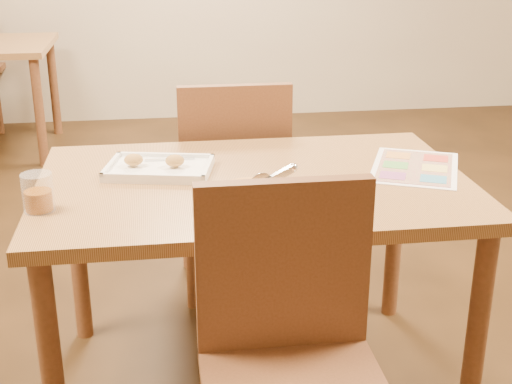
{
  "coord_description": "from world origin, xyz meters",
  "views": [
    {
      "loc": [
        -0.28,
        -2.01,
        1.45
      ],
      "look_at": [
        -0.03,
        -0.24,
        0.77
      ],
      "focal_mm": 50.0,
      "sensor_mm": 36.0,
      "label": 1
    }
  ],
  "objects": [
    {
      "name": "appetizer_tray",
      "position": [
        -0.29,
        0.1,
        0.73
      ],
      "size": [
        0.36,
        0.28,
        0.06
      ],
      "rotation": [
        0.0,
        0.0,
        -0.21
      ],
      "color": "white",
      "rests_on": "dining_table"
    },
    {
      "name": "menu",
      "position": [
        0.52,
        0.03,
        0.72
      ],
      "size": [
        0.38,
        0.44,
        0.0
      ],
      "primitive_type": "cube",
      "rotation": [
        0.0,
        0.0,
        -0.41
      ],
      "color": "white",
      "rests_on": "dining_table"
    },
    {
      "name": "chair_far",
      "position": [
        -0.0,
        0.6,
        0.57
      ],
      "size": [
        0.42,
        0.42,
        0.47
      ],
      "rotation": [
        0.0,
        0.0,
        3.14
      ],
      "color": "brown",
      "rests_on": "ground"
    },
    {
      "name": "plate",
      "position": [
        -0.03,
        -0.24,
        0.73
      ],
      "size": [
        0.37,
        0.37,
        0.02
      ],
      "primitive_type": "cylinder",
      "rotation": [
        0.0,
        0.0,
        0.17
      ],
      "color": "white",
      "rests_on": "dining_table"
    },
    {
      "name": "glass_tumbler",
      "position": [
        -0.61,
        -0.17,
        0.77
      ],
      "size": [
        0.08,
        0.08,
        0.1
      ],
      "rotation": [
        0.0,
        0.0,
        -0.06
      ],
      "color": "#804009",
      "rests_on": "dining_table"
    },
    {
      "name": "pizza",
      "position": [
        -0.03,
        -0.24,
        0.75
      ],
      "size": [
        0.26,
        0.26,
        0.04
      ],
      "rotation": [
        0.0,
        0.0,
        0.41
      ],
      "color": "#E49B4E",
      "rests_on": "plate"
    },
    {
      "name": "dining_table",
      "position": [
        0.0,
        0.0,
        0.63
      ],
      "size": [
        1.3,
        0.85,
        0.72
      ],
      "color": "#A17340",
      "rests_on": "ground"
    },
    {
      "name": "chair_near",
      "position": [
        0.0,
        -0.6,
        0.57
      ],
      "size": [
        0.42,
        0.42,
        0.47
      ],
      "color": "brown",
      "rests_on": "ground"
    },
    {
      "name": "pizza_cutter",
      "position": [
        0.02,
        -0.22,
        0.8
      ],
      "size": [
        0.13,
        0.05,
        0.08
      ],
      "rotation": [
        0.0,
        0.0,
        0.29
      ],
      "color": "silver",
      "rests_on": "pizza"
    }
  ]
}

